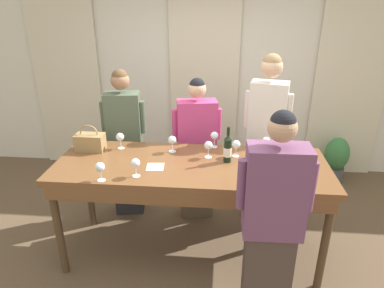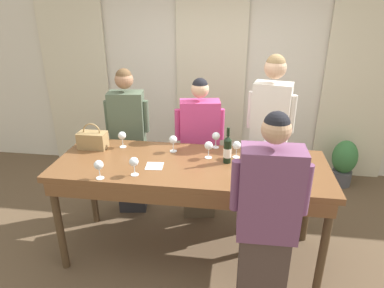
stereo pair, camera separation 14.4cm
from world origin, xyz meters
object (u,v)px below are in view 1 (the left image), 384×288
Objects in this scene: potted_plant at (336,158)px; wine_glass_back_right at (271,168)px; wine_glass_front_mid at (236,145)px; wine_glass_center_mid at (208,146)px; wine_bottle at (228,149)px; wine_glass_back_left at (135,164)px; tasting_bar at (191,174)px; guest_olive_jacket at (125,143)px; wine_glass_center_left at (214,136)px; guest_cream_sweater at (265,139)px; wine_glass_back_mid at (100,168)px; wine_glass_front_left at (172,141)px; guest_pink_top at (197,150)px; handbag at (90,142)px; wine_glass_front_right at (120,137)px; host_pouring at (272,226)px; wine_glass_center_right at (266,142)px.

wine_glass_back_right is at bearing -121.51° from potted_plant.
wine_glass_front_mid is 0.26m from wine_glass_center_mid.
wine_bottle is 2.06× the size of wine_glass_back_left.
tasting_bar is 1.07m from guest_olive_jacket.
wine_glass_center_left is 0.09× the size of guest_cream_sweater.
wine_glass_front_mid is at bearing 27.07° from wine_glass_back_mid.
wine_glass_back_right is (0.47, -0.66, 0.00)m from wine_glass_center_left.
potted_plant is at bearing 38.59° from wine_glass_back_mid.
guest_pink_top is at bearing 65.53° from wine_glass_front_left.
wine_glass_back_mid is (0.31, -0.59, 0.03)m from handbag.
handbag is 1.69× the size of wine_glass_front_right.
wine_glass_back_left is at bearing -150.88° from wine_glass_front_mid.
wine_glass_front_right reaches higher than tasting_bar.
wine_bottle is at bearing -133.86° from potted_plant.
guest_cream_sweater is at bearing 56.35° from wine_glass_front_mid.
wine_bottle is 0.18× the size of guest_cream_sweater.
wine_glass_front_right is 0.09× the size of guest_olive_jacket.
host_pouring reaches higher than wine_glass_center_mid.
tasting_bar is 0.75m from wine_glass_back_right.
wine_glass_center_left is at bearing 20.60° from wine_glass_front_left.
guest_pink_top is at bearing 117.85° from wine_bottle.
wine_glass_back_right is at bearing -54.24° from wine_glass_center_left.
tasting_bar is 8.97× the size of handbag.
wine_bottle reaches higher than wine_glass_front_mid.
handbag reaches higher than wine_glass_front_left.
wine_glass_center_right is 0.09× the size of guest_cream_sweater.
handbag is at bearing 167.02° from tasting_bar.
wine_bottle is at bearing -123.74° from guest_cream_sweater.
wine_glass_center_left is 1.18m from wine_glass_back_mid.
handbag is (-1.33, 0.14, -0.04)m from wine_bottle.
wine_bottle is at bearing -124.09° from wine_glass_front_mid.
wine_bottle is 2.06× the size of wine_glass_back_right.
guest_olive_jacket is (0.20, 0.47, -0.21)m from handbag.
wine_bottle reaches higher than wine_glass_front_left.
wine_glass_back_right is at bearing -16.03° from handbag.
handbag reaches higher than wine_glass_front_right.
wine_glass_front_right is 1.00× the size of wine_glass_back_mid.
wine_glass_front_left is 1.30m from host_pouring.
wine_glass_back_mid is at bearing -123.38° from guest_pink_top.
wine_glass_back_mid is at bearing 165.77° from host_pouring.
wine_glass_front_left is 0.52m from wine_glass_front_right.
wine_glass_back_mid is 0.09× the size of guest_cream_sweater.
wine_glass_center_mid is 1.00× the size of wine_glass_back_right.
guest_pink_top is (-0.41, 0.50, -0.29)m from wine_glass_front_mid.
wine_glass_back_mid is 1.79m from guest_cream_sweater.
wine_glass_front_mid is 0.53m from wine_glass_back_right.
guest_cream_sweater reaches higher than wine_glass_center_right.
guest_olive_jacket reaches higher than wine_glass_front_mid.
wine_glass_back_left is (-0.76, -0.35, -0.01)m from wine_bottle.
wine_glass_back_left is 1.11m from wine_glass_back_right.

